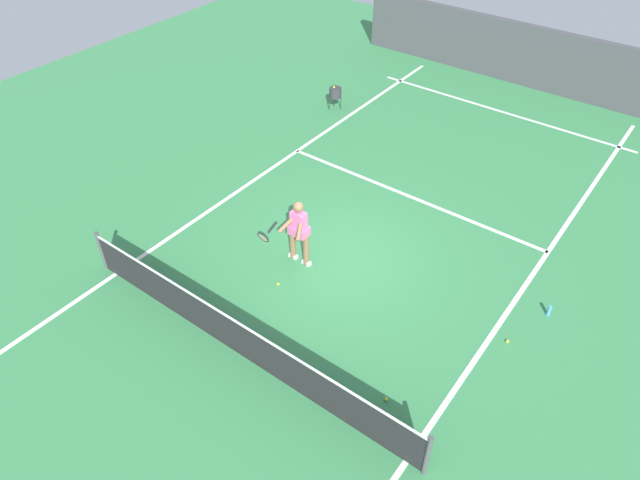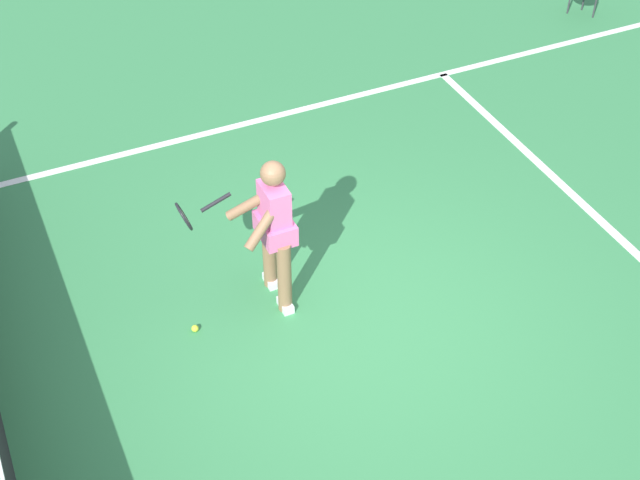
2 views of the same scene
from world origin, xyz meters
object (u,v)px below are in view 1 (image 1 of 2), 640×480
Objects in this scene: tennis_ball_mid at (278,284)px; water_bottle at (549,311)px; tennis_ball_near at (386,399)px; ball_hopper at (335,93)px; tennis_ball_far at (507,341)px; tennis_player at (298,231)px.

water_bottle is (-4.73, -2.51, 0.09)m from tennis_ball_mid.
tennis_ball_mid is at bearing -17.63° from tennis_ball_near.
ball_hopper is (3.52, -6.91, 0.51)m from tennis_ball_mid.
tennis_ball_far is (-1.14, -2.42, 0.00)m from tennis_ball_near.
water_bottle is (-8.25, 4.40, -0.43)m from ball_hopper.
water_bottle is at bearing -160.86° from tennis_player.
tennis_player is 2.09× the size of ball_hopper.
tennis_player reaches higher than water_bottle.
tennis_ball_near is at bearing 130.42° from ball_hopper.
tennis_ball_near is 0.09× the size of ball_hopper.
tennis_ball_mid is at bearing 27.97° from water_bottle.
tennis_ball_near is at bearing 64.79° from tennis_ball_far.
tennis_ball_mid is 0.28× the size of water_bottle.
tennis_player is 6.46× the size of water_bottle.
tennis_ball_near and tennis_ball_far have the same top height.
tennis_ball_far is (-4.38, -1.39, 0.00)m from tennis_ball_mid.
tennis_ball_mid is 0.09× the size of ball_hopper.
tennis_ball_mid is 5.36m from water_bottle.
tennis_player is at bearing -81.98° from tennis_ball_mid.
ball_hopper reaches higher than tennis_ball_mid.
tennis_player is at bearing -28.98° from tennis_ball_near.
tennis_ball_near is 1.00× the size of tennis_ball_mid.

